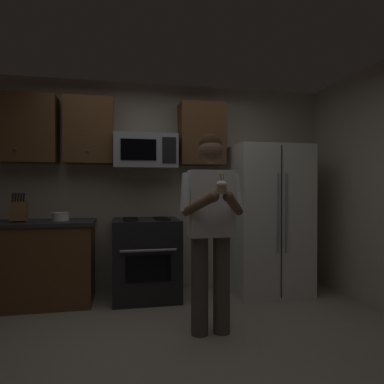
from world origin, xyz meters
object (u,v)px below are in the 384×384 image
at_px(bowl_large_white, 60,216).
at_px(person, 211,221).
at_px(refrigerator, 268,219).
at_px(knife_block, 19,211).
at_px(microwave, 145,152).
at_px(cupcake, 222,187).
at_px(oven_range, 146,259).

height_order(bowl_large_white, person, person).
distance_m(refrigerator, knife_block, 2.87).
bearing_deg(microwave, bowl_large_white, -175.07).
height_order(microwave, cupcake, microwave).
distance_m(bowl_large_white, cupcake, 2.09).
bearing_deg(refrigerator, bowl_large_white, 178.21).
bearing_deg(person, oven_range, 113.48).
height_order(oven_range, person, person).
distance_m(oven_range, knife_block, 1.48).
relative_size(bowl_large_white, person, 0.11).
bearing_deg(bowl_large_white, knife_block, -170.78).
bearing_deg(knife_block, cupcake, -37.49).
distance_m(oven_range, microwave, 1.26).
bearing_deg(cupcake, microwave, 107.23).
bearing_deg(knife_block, microwave, 6.23).
distance_m(refrigerator, bowl_large_white, 2.45).
xyz_separation_m(bowl_large_white, person, (1.44, -1.16, 0.03)).
xyz_separation_m(microwave, knife_block, (-1.36, -0.15, -0.68)).
bearing_deg(person, bowl_large_white, 141.19).
relative_size(microwave, cupcake, 4.26).
bearing_deg(oven_range, person, -66.52).
height_order(refrigerator, knife_block, refrigerator).
bearing_deg(person, refrigerator, 46.80).
xyz_separation_m(refrigerator, bowl_large_white, (-2.45, 0.08, 0.07)).
relative_size(oven_range, microwave, 1.26).
bearing_deg(bowl_large_white, oven_range, -2.24).
height_order(microwave, refrigerator, microwave).
distance_m(refrigerator, person, 1.48).
height_order(oven_range, cupcake, cupcake).
distance_m(oven_range, bowl_large_white, 1.08).
height_order(microwave, bowl_large_white, microwave).
relative_size(microwave, bowl_large_white, 3.78).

